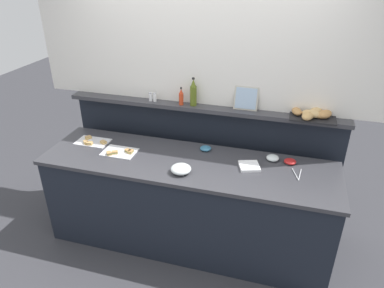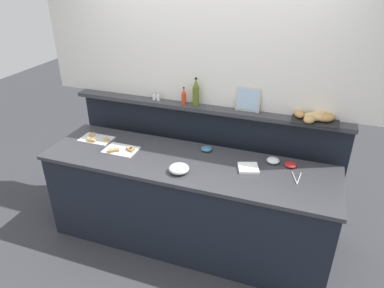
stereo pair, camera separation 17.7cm
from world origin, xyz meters
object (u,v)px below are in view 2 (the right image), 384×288
object	(u,v)px
napkin_stack	(248,168)
bread_basket	(316,117)
glass_bowl_large	(273,161)
salt_shaker	(154,96)
sandwich_platter_front	(121,150)
condiment_bowl_dark	(206,149)
glass_bowl_medium	(179,169)
condiment_bowl_teal	(291,165)
serving_tongs	(297,178)
olive_oil_bottle	(196,93)
pepper_shaker	(158,96)
hot_sauce_bottle	(184,97)
framed_picture	(248,100)
sandwich_platter_rear	(96,139)

from	to	relation	value
napkin_stack	bread_basket	distance (m)	0.74
glass_bowl_large	salt_shaker	distance (m)	1.33
sandwich_platter_front	condiment_bowl_dark	bearing A→B (deg)	19.96
napkin_stack	sandwich_platter_front	bearing A→B (deg)	-176.31
glass_bowl_large	glass_bowl_medium	world-z (taller)	glass_bowl_medium
glass_bowl_large	napkin_stack	bearing A→B (deg)	-135.10
condiment_bowl_teal	salt_shaker	size ratio (longest dim) A/B	1.23
serving_tongs	sandwich_platter_front	bearing A→B (deg)	-177.82
glass_bowl_medium	olive_oil_bottle	distance (m)	0.80
condiment_bowl_teal	pepper_shaker	distance (m)	1.44
hot_sauce_bottle	napkin_stack	bearing A→B (deg)	-28.64
hot_sauce_bottle	salt_shaker	size ratio (longest dim) A/B	2.02
serving_tongs	hot_sauce_bottle	distance (m)	1.30
glass_bowl_medium	sandwich_platter_front	bearing A→B (deg)	165.83
glass_bowl_large	napkin_stack	distance (m)	0.26
condiment_bowl_dark	bread_basket	distance (m)	1.02
serving_tongs	framed_picture	bearing A→B (deg)	138.40
sandwich_platter_front	pepper_shaker	bearing A→B (deg)	70.69
napkin_stack	hot_sauce_bottle	world-z (taller)	hot_sauce_bottle
condiment_bowl_dark	salt_shaker	size ratio (longest dim) A/B	1.23
glass_bowl_medium	framed_picture	world-z (taller)	framed_picture
condiment_bowl_teal	olive_oil_bottle	world-z (taller)	olive_oil_bottle
condiment_bowl_dark	bread_basket	bearing A→B (deg)	12.98
hot_sauce_bottle	bread_basket	size ratio (longest dim) A/B	0.44
condiment_bowl_dark	sandwich_platter_rear	bearing A→B (deg)	-171.93
condiment_bowl_teal	condiment_bowl_dark	bearing A→B (deg)	177.86
pepper_shaker	bread_basket	world-z (taller)	pepper_shaker
sandwich_platter_rear	salt_shaker	size ratio (longest dim) A/B	3.71
sandwich_platter_front	glass_bowl_large	size ratio (longest dim) A/B	2.70
condiment_bowl_dark	napkin_stack	bearing A→B (deg)	-24.16
sandwich_platter_rear	condiment_bowl_teal	bearing A→B (deg)	3.88
sandwich_platter_front	glass_bowl_large	bearing A→B (deg)	10.70
bread_basket	olive_oil_bottle	bearing A→B (deg)	179.41
glass_bowl_medium	bread_basket	size ratio (longest dim) A/B	0.44
condiment_bowl_dark	hot_sauce_bottle	bearing A→B (deg)	145.45
sandwich_platter_rear	framed_picture	xyz separation A→B (m)	(1.43, 0.42, 0.45)
condiment_bowl_dark	pepper_shaker	world-z (taller)	pepper_shaker
sandwich_platter_front	salt_shaker	size ratio (longest dim) A/B	3.57
condiment_bowl_teal	hot_sauce_bottle	distance (m)	1.18
hot_sauce_bottle	olive_oil_bottle	bearing A→B (deg)	7.90
condiment_bowl_dark	pepper_shaker	size ratio (longest dim) A/B	1.23
condiment_bowl_dark	salt_shaker	bearing A→B (deg)	160.38
sandwich_platter_front	condiment_bowl_teal	bearing A→B (deg)	9.09
olive_oil_bottle	sandwich_platter_rear	bearing A→B (deg)	-157.56
glass_bowl_large	hot_sauce_bottle	world-z (taller)	hot_sauce_bottle
condiment_bowl_teal	hot_sauce_bottle	xyz separation A→B (m)	(-1.08, 0.24, 0.41)
condiment_bowl_dark	napkin_stack	distance (m)	0.48
glass_bowl_medium	serving_tongs	distance (m)	0.98
glass_bowl_medium	napkin_stack	xyz separation A→B (m)	(0.54, 0.24, -0.02)
sandwich_platter_front	bread_basket	world-z (taller)	bread_basket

